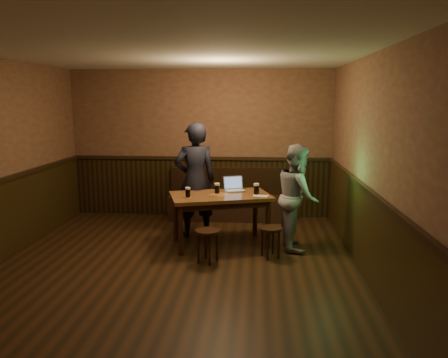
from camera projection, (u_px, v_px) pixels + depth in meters
name	position (u px, v px, depth m)	size (l,w,h in m)	color
room	(173.00, 180.00, 5.67)	(5.04, 6.04, 2.84)	black
bench	(227.00, 203.00, 8.27)	(2.20, 0.50, 0.95)	black
pub_table	(220.00, 201.00, 6.70)	(1.68, 1.25, 0.80)	brown
stool_left	(208.00, 237.00, 6.01)	(0.44, 0.44, 0.47)	black
stool_right	(270.00, 233.00, 6.21)	(0.42, 0.42, 0.44)	black
pint_left	(188.00, 192.00, 6.47)	(0.10, 0.10, 0.15)	#B23515
pint_mid	(217.00, 188.00, 6.74)	(0.11, 0.11, 0.17)	#B23515
pint_right	(256.00, 189.00, 6.68)	(0.11, 0.11, 0.17)	#B23515
laptop	(234.00, 187.00, 6.97)	(0.38, 0.35, 0.22)	silver
menu	(261.00, 196.00, 6.59)	(0.22, 0.15, 0.00)	silver
person_suit	(195.00, 180.00, 7.12)	(0.68, 0.45, 1.88)	black
person_grey	(298.00, 197.00, 6.57)	(0.77, 0.60, 1.59)	gray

